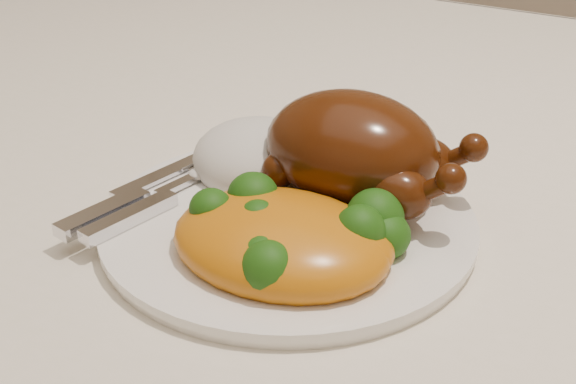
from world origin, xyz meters
The scene contains 7 objects.
dining_table centered at (0.00, 0.00, 0.67)m, with size 1.60×0.90×0.76m.
tablecloth centered at (0.00, 0.00, 0.74)m, with size 1.73×1.03×0.18m.
dinner_plate centered at (-0.10, -0.11, 0.77)m, with size 0.25×0.25×0.01m, color white.
roast_chicken centered at (-0.07, -0.07, 0.82)m, with size 0.15×0.10×0.08m.
rice_mound centered at (-0.15, -0.06, 0.79)m, with size 0.13×0.12×0.06m.
mac_and_cheese centered at (-0.07, -0.16, 0.79)m, with size 0.15×0.12×0.06m.
cutlery centered at (-0.20, -0.15, 0.78)m, with size 0.05×0.17×0.01m.
Camera 1 is at (0.13, -0.53, 1.06)m, focal length 50.00 mm.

